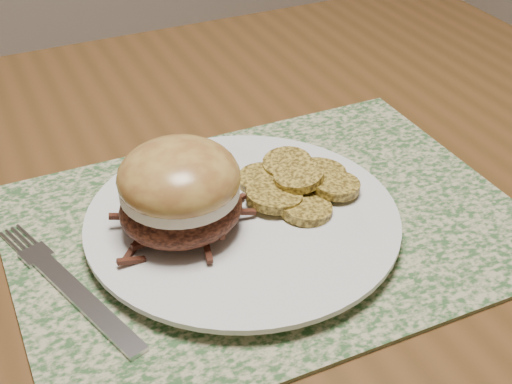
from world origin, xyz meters
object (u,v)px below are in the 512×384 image
at_px(dining_table, 27,342).
at_px(pork_sandwich, 180,190).
at_px(fork, 67,284).
at_px(dinner_plate, 243,223).

bearing_deg(dining_table, pork_sandwich, -9.74).
bearing_deg(pork_sandwich, dining_table, 155.13).
distance_m(pork_sandwich, fork, 0.12).
bearing_deg(pork_sandwich, fork, 172.34).
bearing_deg(dining_table, dinner_plate, -8.74).
bearing_deg(fork, dining_table, 118.19).
distance_m(dinner_plate, pork_sandwich, 0.07).
bearing_deg(dinner_plate, fork, -177.10).
height_order(dinner_plate, fork, dinner_plate).
relative_size(dinner_plate, pork_sandwich, 2.03).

